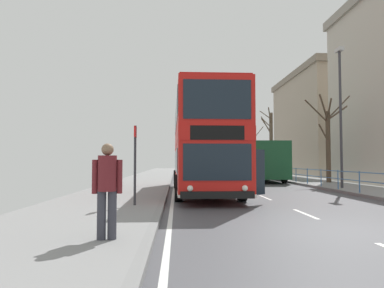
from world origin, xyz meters
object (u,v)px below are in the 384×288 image
object	(u,v)px
double_decker_bus_main	(203,144)
pedestrian_with_backpack	(107,183)
background_bus_far_lane	(259,160)
bare_tree_far_00	(328,140)
street_lamp_far_side	(340,106)
bare_tree_far_01	(271,142)
bus_stop_sign_near	(135,156)
bare_tree_far_02	(253,149)
background_building_00	(335,124)

from	to	relation	value
double_decker_bus_main	pedestrian_with_backpack	size ratio (longest dim) A/B	6.53
background_bus_far_lane	pedestrian_with_backpack	bearing A→B (deg)	-109.45
bare_tree_far_00	street_lamp_far_side	bearing A→B (deg)	-105.94
street_lamp_far_side	bare_tree_far_01	xyz separation A→B (m)	(0.88, 17.80, -0.94)
bare_tree_far_01	bare_tree_far_00	bearing A→B (deg)	-87.37
bus_stop_sign_near	street_lamp_far_side	bearing A→B (deg)	35.23
bus_stop_sign_near	bare_tree_far_02	size ratio (longest dim) A/B	0.41
double_decker_bus_main	street_lamp_far_side	distance (m)	8.00
pedestrian_with_backpack	background_bus_far_lane	bearing A→B (deg)	70.55
background_bus_far_lane	background_building_00	xyz separation A→B (m)	(12.04, 12.75, 4.36)
street_lamp_far_side	bare_tree_far_01	world-z (taller)	street_lamp_far_side
background_bus_far_lane	pedestrian_with_backpack	xyz separation A→B (m)	(-7.86, -22.25, -0.48)
street_lamp_far_side	bare_tree_far_02	distance (m)	25.88
double_decker_bus_main	bare_tree_far_00	bearing A→B (deg)	36.69
street_lamp_far_side	background_building_00	world-z (taller)	background_building_00
background_bus_far_lane	bare_tree_far_00	size ratio (longest dim) A/B	1.67
double_decker_bus_main	bare_tree_far_02	xyz separation A→B (m)	(8.25, 27.42, 0.72)
street_lamp_far_side	bare_tree_far_01	size ratio (longest dim) A/B	1.11
pedestrian_with_backpack	bare_tree_far_02	xyz separation A→B (m)	(10.77, 38.10, 1.95)
background_bus_far_lane	bare_tree_far_02	xyz separation A→B (m)	(2.91, 15.86, 1.46)
bus_stop_sign_near	bare_tree_far_01	world-z (taller)	bare_tree_far_01
bare_tree_far_02	bus_stop_sign_near	bearing A→B (deg)	-108.22
background_bus_far_lane	bare_tree_far_02	size ratio (longest dim) A/B	1.55
double_decker_bus_main	background_building_00	size ratio (longest dim) A/B	0.69
bare_tree_far_00	bare_tree_far_02	bearing A→B (deg)	92.07
pedestrian_with_backpack	background_building_00	size ratio (longest dim) A/B	0.11
background_bus_far_lane	street_lamp_far_side	distance (m)	10.61
double_decker_bus_main	street_lamp_far_side	xyz separation A→B (m)	(7.54, 1.59, 2.15)
street_lamp_far_side	bare_tree_far_00	xyz separation A→B (m)	(1.46, 5.12, -1.49)
bare_tree_far_02	background_building_00	world-z (taller)	background_building_00
double_decker_bus_main	bare_tree_far_00	xyz separation A→B (m)	(9.00, 6.71, 0.66)
double_decker_bus_main	bare_tree_far_01	world-z (taller)	bare_tree_far_01
bare_tree_far_01	background_bus_far_lane	bearing A→B (deg)	-111.47
bare_tree_far_00	bare_tree_far_02	distance (m)	20.72
double_decker_bus_main	background_building_00	world-z (taller)	background_building_00
bus_stop_sign_near	bare_tree_far_00	xyz separation A→B (m)	(11.61, 12.28, 1.31)
pedestrian_with_backpack	bare_tree_far_00	bearing A→B (deg)	56.49
double_decker_bus_main	background_building_00	bearing A→B (deg)	54.43
bare_tree_far_02	background_building_00	size ratio (longest dim) A/B	0.38
double_decker_bus_main	background_bus_far_lane	size ratio (longest dim) A/B	1.16
street_lamp_far_side	background_building_00	distance (m)	24.80
background_bus_far_lane	street_lamp_far_side	xyz separation A→B (m)	(2.20, -9.97, 2.90)
background_bus_far_lane	bare_tree_far_01	distance (m)	8.63
double_decker_bus_main	bus_stop_sign_near	distance (m)	6.19
double_decker_bus_main	bare_tree_far_01	bearing A→B (deg)	66.52
double_decker_bus_main	background_bus_far_lane	xyz separation A→B (m)	(5.34, 11.56, -0.74)
background_bus_far_lane	bus_stop_sign_near	bearing A→B (deg)	-114.89
bare_tree_far_02	pedestrian_with_backpack	bearing A→B (deg)	-105.78
double_decker_bus_main	background_building_00	distance (m)	30.10
bare_tree_far_01	bus_stop_sign_near	bearing A→B (deg)	-113.83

